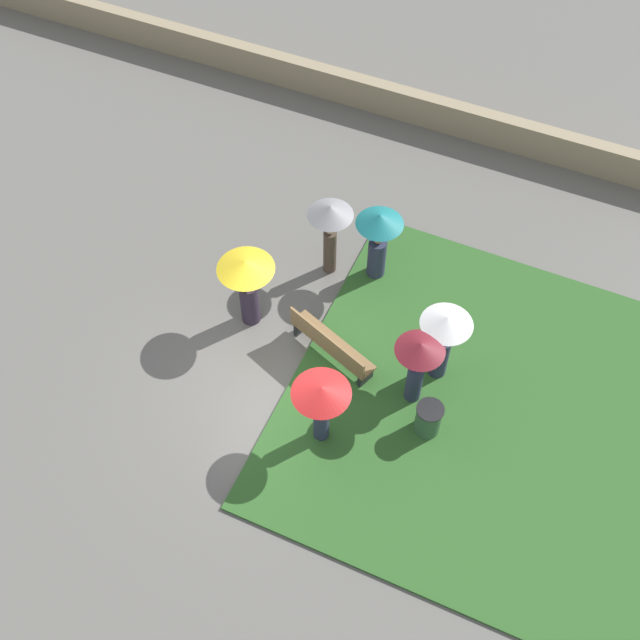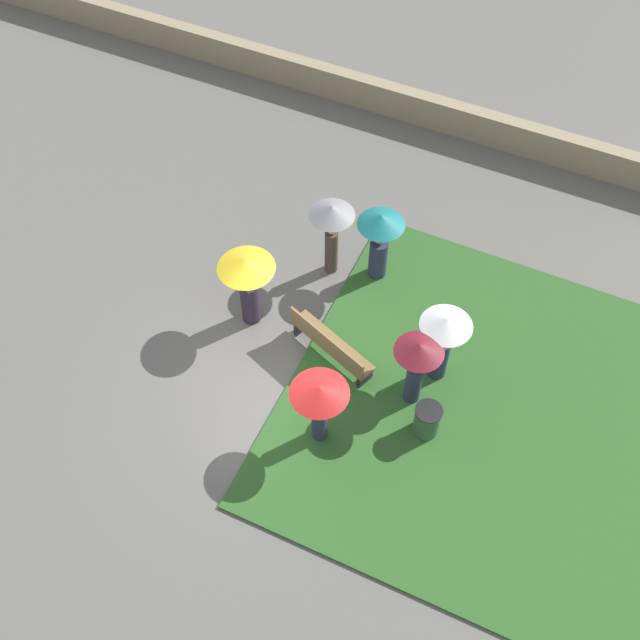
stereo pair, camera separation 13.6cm
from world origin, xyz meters
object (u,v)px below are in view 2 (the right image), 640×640
object	(u,v)px
park_bench	(330,345)
crowd_person_grey	(332,224)
crowd_person_maroon	(417,363)
crowd_person_teal	(380,236)
crowd_person_yellow	(248,279)
trash_bin	(427,421)
crowd_person_white	(443,338)
crowd_person_red	(319,400)

from	to	relation	value
park_bench	crowd_person_grey	bearing A→B (deg)	-45.50
crowd_person_maroon	crowd_person_grey	bearing A→B (deg)	-33.48
park_bench	crowd_person_teal	xyz separation A→B (m)	(-0.02, -2.44, 0.77)
crowd_person_grey	crowd_person_yellow	distance (m)	2.15
crowd_person_grey	crowd_person_maroon	size ratio (longest dim) A/B	1.05
trash_bin	crowd_person_grey	bearing A→B (deg)	-41.62
crowd_person_maroon	crowd_person_teal	xyz separation A→B (m)	(1.81, -2.62, -0.03)
crowd_person_white	crowd_person_grey	bearing A→B (deg)	159.60
crowd_person_teal	crowd_person_yellow	bearing A→B (deg)	-142.07
crowd_person_red	crowd_person_maroon	size ratio (longest dim) A/B	0.95
trash_bin	crowd_person_grey	xyz separation A→B (m)	(3.29, -2.92, 1.05)
crowd_person_maroon	crowd_person_yellow	xyz separation A→B (m)	(3.75, -0.44, 0.02)
trash_bin	crowd_person_white	size ratio (longest dim) A/B	0.43
crowd_person_yellow	crowd_person_teal	bearing A→B (deg)	-176.09
park_bench	crowd_person_red	world-z (taller)	crowd_person_red
park_bench	trash_bin	bearing A→B (deg)	-177.29
crowd_person_white	crowd_person_yellow	xyz separation A→B (m)	(4.00, 0.30, 0.04)
crowd_person_maroon	park_bench	bearing A→B (deg)	0.88
park_bench	crowd_person_yellow	bearing A→B (deg)	13.27
park_bench	crowd_person_white	distance (m)	2.29
crowd_person_red	crowd_person_grey	bearing A→B (deg)	-153.48
trash_bin	crowd_person_teal	bearing A→B (deg)	-54.09
crowd_person_teal	crowd_person_yellow	world-z (taller)	crowd_person_teal
crowd_person_white	crowd_person_maroon	world-z (taller)	crowd_person_white
trash_bin	crowd_person_teal	distance (m)	4.03
trash_bin	crowd_person_grey	size ratio (longest dim) A/B	0.41
crowd_person_white	crowd_person_grey	distance (m)	3.44
crowd_person_white	crowd_person_teal	bearing A→B (deg)	145.14
crowd_person_yellow	crowd_person_white	bearing A→B (deg)	139.78
park_bench	crowd_person_white	size ratio (longest dim) A/B	1.08
crowd_person_teal	park_bench	bearing A→B (deg)	-101.05
crowd_person_red	crowd_person_grey	size ratio (longest dim) A/B	0.91
park_bench	trash_bin	size ratio (longest dim) A/B	2.52
park_bench	crowd_person_yellow	size ratio (longest dim) A/B	1.09
crowd_person_white	crowd_person_maroon	bearing A→B (deg)	-101.22
crowd_person_yellow	crowd_person_red	bearing A→B (deg)	97.35
crowd_person_red	crowd_person_white	size ratio (longest dim) A/B	0.94
crowd_person_grey	crowd_person_yellow	xyz separation A→B (m)	(0.96, 1.92, -0.15)
crowd_person_maroon	crowd_person_white	bearing A→B (deg)	-102.13
crowd_person_red	crowd_person_white	bearing A→B (deg)	150.74
crowd_person_red	crowd_person_yellow	distance (m)	3.13
crowd_person_red	trash_bin	bearing A→B (deg)	122.59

